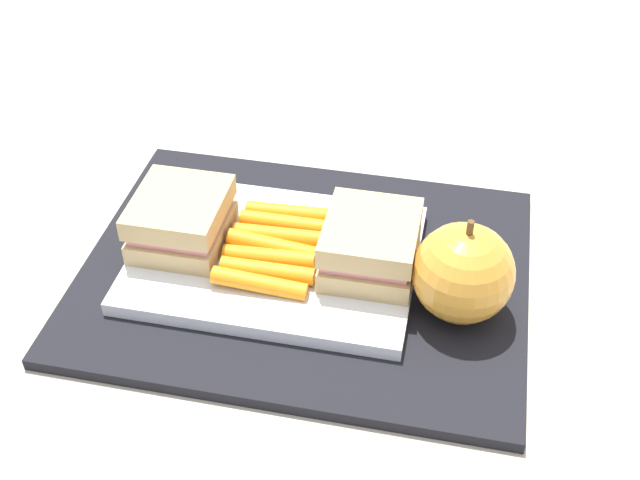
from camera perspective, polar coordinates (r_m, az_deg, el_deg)
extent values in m
plane|color=#B7AD99|center=(0.68, -1.04, -2.57)|extent=(2.40, 2.40, 0.00)
cube|color=black|center=(0.67, -1.04, -2.26)|extent=(0.36, 0.28, 0.01)
cube|color=white|center=(0.67, -3.14, -1.27)|extent=(0.23, 0.17, 0.01)
cube|color=tan|center=(0.68, -9.57, 0.58)|extent=(0.07, 0.08, 0.02)
cube|color=pink|center=(0.67, -9.69, 1.43)|extent=(0.07, 0.07, 0.01)
cube|color=tan|center=(0.66, -9.81, 2.30)|extent=(0.07, 0.08, 0.02)
cube|color=tan|center=(0.65, 3.51, -1.21)|extent=(0.07, 0.08, 0.02)
cube|color=pink|center=(0.64, 3.56, -0.34)|extent=(0.07, 0.07, 0.01)
cube|color=tan|center=(0.63, 3.60, 0.55)|extent=(0.07, 0.08, 0.02)
cylinder|color=orange|center=(0.63, -4.27, -3.04)|extent=(0.08, 0.01, 0.02)
cylinder|color=orange|center=(0.64, -3.68, -2.16)|extent=(0.08, 0.01, 0.01)
cylinder|color=orange|center=(0.65, -3.57, -1.19)|extent=(0.08, 0.01, 0.02)
cylinder|color=orange|center=(0.66, -3.30, -0.37)|extent=(0.08, 0.01, 0.02)
cylinder|color=orange|center=(0.67, -2.95, 0.33)|extent=(0.08, 0.01, 0.02)
cylinder|color=orange|center=(0.68, -2.51, 1.19)|extent=(0.08, 0.01, 0.01)
cylinder|color=orange|center=(0.69, -2.13, 1.92)|extent=(0.08, 0.01, 0.02)
sphere|color=gold|center=(0.62, 9.97, -2.29)|extent=(0.08, 0.08, 0.08)
cylinder|color=brown|center=(0.59, 10.45, 0.83)|extent=(0.01, 0.00, 0.01)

